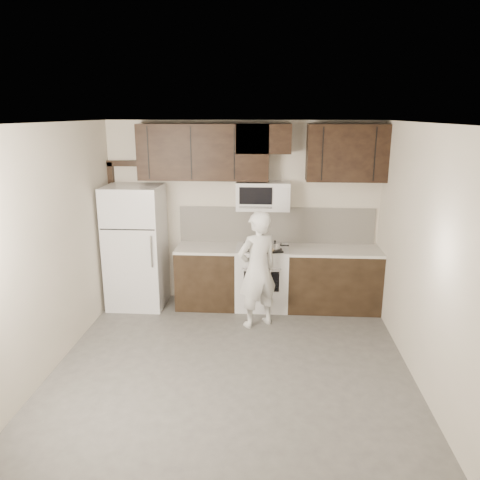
# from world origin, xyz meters

# --- Properties ---
(floor) EXTENTS (4.50, 4.50, 0.00)m
(floor) POSITION_xyz_m (0.00, 0.00, 0.00)
(floor) COLOR #504E4B
(floor) RESTS_ON ground
(back_wall) EXTENTS (4.00, 0.00, 4.00)m
(back_wall) POSITION_xyz_m (0.00, 2.25, 1.35)
(back_wall) COLOR beige
(back_wall) RESTS_ON ground
(ceiling) EXTENTS (4.50, 4.50, 0.00)m
(ceiling) POSITION_xyz_m (0.00, 0.00, 2.70)
(ceiling) COLOR white
(ceiling) RESTS_ON back_wall
(counter_run) EXTENTS (2.95, 0.64, 0.91)m
(counter_run) POSITION_xyz_m (0.60, 1.94, 0.46)
(counter_run) COLOR black
(counter_run) RESTS_ON floor
(stove) EXTENTS (0.76, 0.66, 0.94)m
(stove) POSITION_xyz_m (0.30, 1.94, 0.46)
(stove) COLOR silver
(stove) RESTS_ON floor
(backsplash) EXTENTS (2.90, 0.02, 0.54)m
(backsplash) POSITION_xyz_m (0.50, 2.24, 1.18)
(backsplash) COLOR silver
(backsplash) RESTS_ON counter_run
(upper_cabinets) EXTENTS (3.48, 0.35, 0.78)m
(upper_cabinets) POSITION_xyz_m (0.21, 2.08, 2.28)
(upper_cabinets) COLOR black
(upper_cabinets) RESTS_ON back_wall
(microwave) EXTENTS (0.76, 0.42, 0.40)m
(microwave) POSITION_xyz_m (0.30, 2.06, 1.65)
(microwave) COLOR silver
(microwave) RESTS_ON upper_cabinets
(refrigerator) EXTENTS (0.80, 0.76, 1.80)m
(refrigerator) POSITION_xyz_m (-1.55, 1.89, 0.90)
(refrigerator) COLOR silver
(refrigerator) RESTS_ON floor
(door_trim) EXTENTS (0.50, 0.08, 2.12)m
(door_trim) POSITION_xyz_m (-1.92, 2.21, 1.25)
(door_trim) COLOR black
(door_trim) RESTS_ON floor
(saucepan) EXTENTS (0.28, 0.16, 0.15)m
(saucepan) POSITION_xyz_m (0.48, 1.79, 0.97)
(saucepan) COLOR silver
(saucepan) RESTS_ON stove
(baking_tray) EXTENTS (0.52, 0.45, 0.02)m
(baking_tray) POSITION_xyz_m (0.34, 1.78, 0.92)
(baking_tray) COLOR black
(baking_tray) RESTS_ON counter_run
(pizza) EXTENTS (0.38, 0.38, 0.02)m
(pizza) POSITION_xyz_m (0.34, 1.78, 0.94)
(pizza) COLOR #C5B484
(pizza) RESTS_ON baking_tray
(person) EXTENTS (0.69, 0.63, 1.59)m
(person) POSITION_xyz_m (0.25, 1.29, 0.79)
(person) COLOR white
(person) RESTS_ON floor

